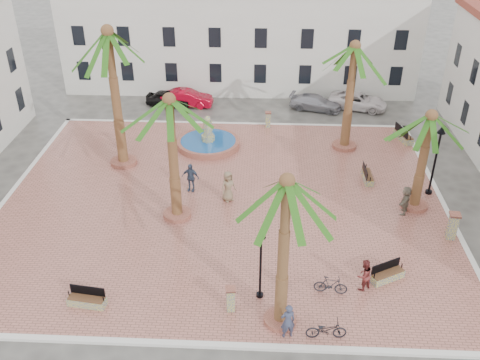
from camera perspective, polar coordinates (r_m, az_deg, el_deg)
The scene contains 35 objects.
ground at distance 31.86m, azimuth -1.80°, elevation -2.43°, with size 120.00×120.00×0.00m, color #56544F.
plaza at distance 31.82m, azimuth -1.80°, elevation -2.31°, with size 26.00×22.00×0.15m, color #AB6456.
kerb_n at distance 41.45m, azimuth -0.63°, elevation 6.01°, with size 26.30×0.30×0.16m, color silver.
kerb_s at distance 23.43m, azimuth -3.95°, elevation -17.13°, with size 26.30×0.30×0.16m, color silver.
kerb_e at distance 33.48m, azimuth 21.00°, elevation -2.76°, with size 0.30×22.30×0.16m, color silver.
kerb_w at distance 35.24m, azimuth -23.39°, elevation -1.55°, with size 0.30×22.30×0.16m, color silver.
building_north at distance 48.31m, azimuth -0.01°, elevation 15.56°, with size 30.40×7.40×9.50m.
fountain at distance 37.88m, azimuth -3.41°, elevation 4.08°, with size 4.42×4.42×2.29m.
palm_nw at distance 33.51m, azimuth -13.77°, elevation 13.59°, with size 5.67×5.67×9.23m.
palm_sw at distance 27.62m, azimuth -7.46°, elevation 6.90°, with size 5.16×5.16×7.42m.
palm_s at distance 20.22m, azimuth 4.95°, elevation -2.00°, with size 4.60×4.60×7.48m.
palm_e at distance 30.51m, azimuth 19.51°, elevation 5.18°, with size 4.98×4.98×6.11m.
palm_ne at distance 36.08m, azimuth 12.04°, elevation 12.49°, with size 5.45×5.45×7.62m.
bench_s at distance 25.69m, azimuth -16.00°, elevation -12.24°, with size 1.80×0.76×0.92m.
bench_se at distance 26.96m, azimuth 15.43°, elevation -9.75°, with size 1.79×1.32×0.92m.
bench_e at distance 34.62m, azimuth 13.43°, elevation 0.38°, with size 0.54×1.74×0.91m.
bench_ne at distance 40.41m, azimuth 17.03°, elevation 4.49°, with size 1.11×2.09×1.05m.
lamppost_s at distance 23.69m, azimuth 2.24°, elevation -7.76°, with size 0.41×0.41×3.75m.
lamppost_e at distance 33.00m, azimuth 20.35°, elevation 3.15°, with size 0.49×0.49×4.48m.
bollard_se at distance 24.25m, azimuth -1.00°, elevation -12.54°, with size 0.51×0.51×1.27m.
bollard_n at distance 40.54m, azimuth 3.01°, elevation 6.48°, with size 0.46×0.46×1.23m.
bollard_e at distance 30.43m, azimuth 21.74°, elevation -4.54°, with size 0.61×0.61×1.55m.
litter_bin at distance 25.70m, azimuth 4.65°, elevation -10.47°, with size 0.40×0.40×0.77m, color black.
cyclist_a at distance 23.07m, azimuth 5.13°, elevation -14.75°, with size 0.63×0.42×1.74m, color #343A54.
bicycle_a at distance 23.51m, azimuth 9.18°, elevation -15.48°, with size 0.60×1.72×0.91m, color black.
cyclist_b at distance 25.81m, azimuth 13.08°, elevation -9.83°, with size 0.80×0.63×1.65m, color maroon.
bicycle_b at distance 25.52m, azimuth 9.65°, elevation -10.99°, with size 0.44×1.57×0.94m, color black.
pedestrian_fountain_a at distance 31.31m, azimuth -1.28°, elevation -0.68°, with size 0.93×0.61×1.91m, color #7D684E.
pedestrian_fountain_b at distance 32.40m, azimuth -5.31°, elevation 0.29°, with size 1.08×0.45×1.84m, color #334158.
pedestrian_north at distance 38.21m, azimuth -12.45°, elevation 4.44°, with size 1.03×0.59×1.60m, color #424347.
pedestrian_east at distance 31.62m, azimuth 17.24°, elevation -2.07°, with size 1.60×0.51×1.73m, color #6B6151.
car_black at distance 45.04m, azimuth -7.57°, elevation 8.60°, with size 1.52×3.78×1.29m, color black.
car_red at distance 44.84m, azimuth -5.67°, elevation 8.69°, with size 1.47×4.21×1.39m, color #9F0419.
car_silver at distance 44.38m, azimuth 8.06°, elevation 8.18°, with size 1.70×4.19×1.22m, color #97969E.
car_white at distance 45.21m, azimuth 12.45°, elevation 8.25°, with size 2.18×4.73×1.31m, color silver.
Camera 1 is at (2.32, -26.57, 17.43)m, focal length 40.00 mm.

